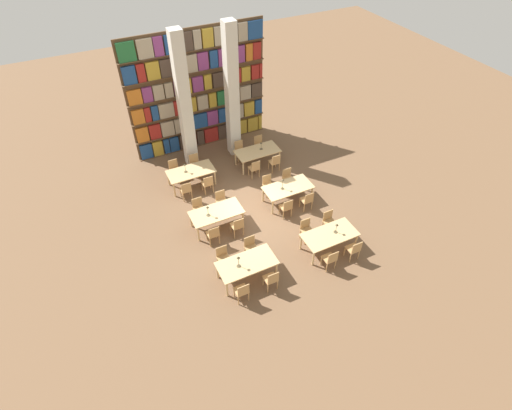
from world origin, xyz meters
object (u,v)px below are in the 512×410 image
Objects in this scene: chair_5 at (306,229)px; chair_20 at (255,168)px; reading_table_0 at (247,264)px; reading_table_4 at (191,172)px; chair_3 at (251,247)px; reading_table_3 at (288,188)px; desk_lamp_1 at (337,227)px; chair_7 at (329,221)px; pillar_center at (232,93)px; chair_23 at (259,144)px; desk_lamp_5 at (261,144)px; chair_19 at (195,163)px; desk_lamp_2 at (208,209)px; chair_21 at (240,150)px; chair_6 at (354,249)px; chair_18 at (208,183)px; desk_lamp_0 at (238,260)px; reading_table_1 at (330,236)px; chair_9 at (198,208)px; chair_14 at (307,200)px; desk_lamp_4 at (185,167)px; chair_15 at (288,178)px; chair_12 at (286,207)px; chair_13 at (268,184)px; pillar_left at (184,104)px; reading_table_5 at (257,152)px; desk_lamp_3 at (283,182)px; chair_1 at (223,257)px; chair_10 at (238,226)px; chair_8 at (213,234)px; chair_22 at (275,162)px; chair_11 at (222,200)px; reading_table_2 at (216,213)px; chair_0 at (242,291)px; chair_2 at (271,279)px; chair_16 at (186,190)px.

chair_20 is (-0.09, 4.15, 0.00)m from chair_5.
reading_table_4 is (-0.02, 5.49, 0.00)m from reading_table_0.
reading_table_3 is at bearing -142.48° from chair_3.
chair_3 is 2.15× the size of desk_lamp_1.
pillar_center is at bearing -80.22° from chair_7.
chair_23 is 0.93m from desk_lamp_5.
pillar_center is 7.81m from reading_table_0.
desk_lamp_2 is at bearing 78.36° from chair_19.
chair_6 is at bearing 98.46° from chair_21.
chair_18 is 1.00× the size of chair_19.
desk_lamp_0 reaches higher than chair_20.
reading_table_1 is 6.50m from chair_21.
desk_lamp_0 is 0.24× the size of reading_table_1.
chair_7 is 5.02m from chair_9.
chair_14 is 2.13× the size of desk_lamp_4.
chair_15 is (3.07, 2.78, 0.00)m from chair_3.
chair_12 and chair_13 have the same top height.
reading_table_5 is at bearing -27.86° from pillar_left.
chair_12 is 1.55m from chair_13.
desk_lamp_3 is 0.26× the size of reading_table_4.
chair_1 is 1.00× the size of chair_3.
pillar_left is at bearing 63.86° from desk_lamp_4.
reading_table_4 is (-0.55, 3.57, 0.18)m from chair_10.
reading_table_0 is 4.11m from chair_14.
chair_3 and chair_8 have the same top height.
chair_3 is 5.08m from chair_22.
pillar_left is 7.29m from desk_lamp_0.
reading_table_5 is at bearing 96.98° from chair_14.
pillar_center is 6.90m from chair_7.
chair_11 is (0.97, 1.55, 0.00)m from chair_8.
desk_lamp_3 is at bearing -38.05° from chair_18.
desk_lamp_5 is (-0.23, 3.61, 0.51)m from chair_14.
chair_3 is at bearing -127.65° from chair_22.
chair_8 is at bearing 94.35° from desk_lamp_0.
chair_7 is 1.00× the size of chair_10.
chair_1 is 1.00× the size of chair_13.
desk_lamp_1 is at bearing -39.65° from reading_table_2.
reading_table_2 is at bearing 81.14° from chair_0.
chair_2 is 1.00× the size of chair_9.
chair_8 is 3.59m from reading_table_4.
reading_table_3 is at bearing 82.22° from chair_23.
reading_table_5 is (-0.44, 3.56, 0.18)m from chair_14.
chair_14 is at bearing -83.02° from reading_table_5.
chair_18 is at bearing 84.91° from reading_table_0.
chair_16 is at bearing -75.19° from chair_3.
chair_5 is at bearing -101.05° from reading_table_3.
chair_21 reaches higher than reading_table_3.
reading_table_0 is 4.09× the size of desk_lamp_0.
chair_7 and chair_15 have the same top height.
chair_15 is 2.79m from chair_23.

